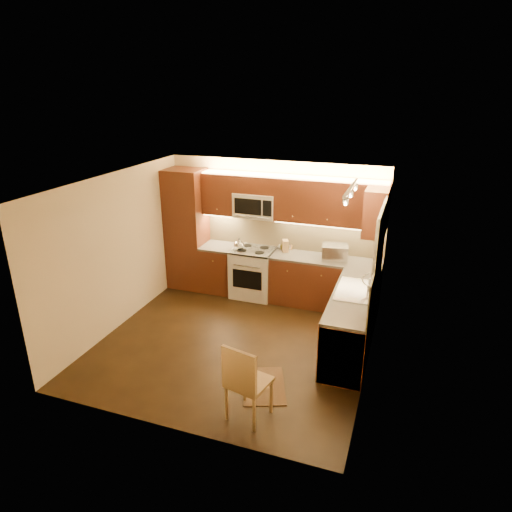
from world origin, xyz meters
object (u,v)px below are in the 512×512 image
at_px(microwave, 256,205).
at_px(toaster_oven, 335,252).
at_px(stove, 253,272).
at_px(knife_block, 285,246).
at_px(kettle, 239,244).
at_px(dining_chair, 249,380).
at_px(soap_bottle, 372,281).
at_px(sink, 355,286).

bearing_deg(microwave, toaster_oven, -3.62).
relative_size(stove, knife_block, 4.29).
bearing_deg(kettle, dining_chair, -86.59).
xyz_separation_m(stove, dining_chair, (1.08, -3.17, 0.05)).
distance_m(kettle, soap_bottle, 2.57).
distance_m(kettle, knife_block, 0.84).
xyz_separation_m(sink, toaster_oven, (-0.51, 1.17, 0.06)).
relative_size(soap_bottle, dining_chair, 0.18).
distance_m(stove, knife_block, 0.80).
height_order(stove, dining_chair, dining_chair).
relative_size(kettle, dining_chair, 0.23).
bearing_deg(sink, dining_chair, -114.22).
xyz_separation_m(stove, soap_bottle, (2.21, -0.88, 0.53)).
distance_m(kettle, dining_chair, 3.38).
xyz_separation_m(kettle, knife_block, (0.81, 0.25, -0.03)).
bearing_deg(stove, microwave, 90.00).
height_order(stove, microwave, microwave).
distance_m(microwave, sink, 2.48).
xyz_separation_m(microwave, sink, (2.00, -1.26, -0.74)).
distance_m(sink, toaster_oven, 1.28).
relative_size(sink, dining_chair, 0.85).
bearing_deg(knife_block, dining_chair, -104.14).
height_order(toaster_oven, knife_block, toaster_oven).
bearing_deg(knife_block, stove, 171.24).
relative_size(microwave, sink, 0.88).
xyz_separation_m(sink, soap_bottle, (0.21, 0.24, 0.02)).
distance_m(toaster_oven, dining_chair, 3.28).
height_order(knife_block, dining_chair, knife_block).
relative_size(sink, knife_block, 4.01).
bearing_deg(soap_bottle, toaster_oven, 152.42).
distance_m(microwave, dining_chair, 3.68).
xyz_separation_m(toaster_oven, dining_chair, (-0.40, -3.21, -0.52)).
xyz_separation_m(stove, microwave, (0.00, 0.14, 1.26)).
bearing_deg(kettle, toaster_oven, -15.13).
distance_m(stove, dining_chair, 3.35).
xyz_separation_m(sink, knife_block, (-1.43, 1.27, 0.03)).
bearing_deg(dining_chair, microwave, 121.07).
bearing_deg(kettle, microwave, 25.02).
xyz_separation_m(microwave, kettle, (-0.24, -0.24, -0.68)).
height_order(stove, soap_bottle, soap_bottle).
xyz_separation_m(microwave, knife_block, (0.57, 0.01, -0.71)).
relative_size(microwave, knife_block, 3.55).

